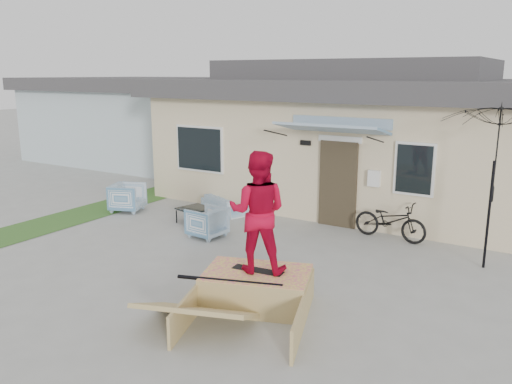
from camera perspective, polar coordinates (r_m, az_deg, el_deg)
The scene contains 13 objects.
ground at distance 9.73m, azimuth -7.16°, elevation -9.32°, with size 90.00×90.00×0.00m, color #979792.
grass_strip at distance 14.59m, azimuth -18.33°, elevation -2.27°, with size 1.40×8.00×0.01m, color #315D24.
house at distance 16.11m, azimuth 10.74°, elevation 6.58°, with size 10.80×8.49×4.10m.
neighbor_house at distance 23.54m, azimuth -12.18°, elevation 8.10°, with size 8.60×7.60×3.50m.
loveseat at distance 13.96m, azimuth -3.53°, elevation -1.06°, with size 1.50×0.44×0.58m, color teal.
armchair_left at distance 14.45m, azimuth -14.02°, elevation -0.43°, with size 0.81×0.76×0.84m, color teal.
armchair_right at distance 11.89m, azimuth -5.47°, elevation -3.16°, with size 0.74×0.70×0.76m, color teal.
coffee_table at distance 13.15m, azimuth -6.77°, elevation -2.52°, with size 0.73×0.73×0.36m, color black.
bicycle at distance 12.00m, azimuth 14.65°, elevation -2.62°, with size 0.58×1.68×1.07m, color black.
patio_umbrella at distance 10.58m, azimuth 24.68°, elevation 1.29°, with size 2.57×2.48×2.20m.
skate_ramp at distance 8.48m, azimuth 0.11°, elevation -10.63°, with size 1.68×2.24×0.56m, color tan, non-canonical shape.
skateboard at distance 8.42m, azimuth 0.19°, elevation -8.57°, with size 0.86×0.21×0.05m, color black.
skater at distance 8.10m, azimuth 0.20°, elevation -1.98°, with size 0.95×0.73×1.94m, color #B70627.
Camera 1 is at (5.69, -6.98, 3.68)m, focal length 36.18 mm.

